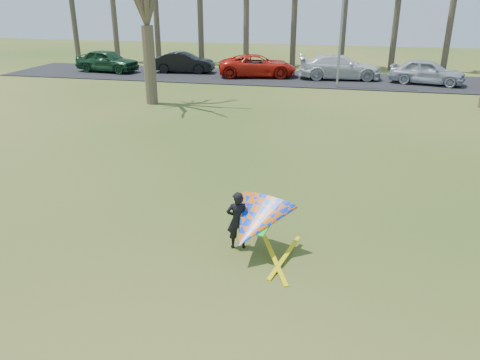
% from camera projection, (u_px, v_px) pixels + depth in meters
% --- Properties ---
extents(ground, '(100.00, 100.00, 0.00)m').
position_uv_depth(ground, '(222.00, 253.00, 11.12)').
color(ground, '#1F4910').
rests_on(ground, ground).
extents(parking_strip, '(46.00, 7.00, 0.06)m').
position_uv_depth(parking_strip, '(310.00, 79.00, 33.76)').
color(parking_strip, black).
rests_on(parking_strip, ground).
extents(streetlight, '(2.28, 0.18, 8.00)m').
position_uv_depth(streetlight, '(345.00, 16.00, 28.96)').
color(streetlight, gray).
rests_on(streetlight, ground).
extents(car_0, '(5.19, 2.63, 1.69)m').
position_uv_depth(car_0, '(107.00, 61.00, 36.42)').
color(car_0, '#183C21').
rests_on(car_0, parking_strip).
extents(car_1, '(4.76, 2.02, 1.53)m').
position_uv_depth(car_1, '(184.00, 62.00, 36.09)').
color(car_1, black).
rests_on(car_1, parking_strip).
extents(car_2, '(6.12, 3.75, 1.58)m').
position_uv_depth(car_2, '(258.00, 66.00, 34.30)').
color(car_2, red).
rests_on(car_2, parking_strip).
extents(car_3, '(6.03, 3.03, 1.68)m').
position_uv_depth(car_3, '(340.00, 67.00, 33.32)').
color(car_3, silver).
rests_on(car_3, parking_strip).
extents(car_4, '(5.16, 3.06, 1.64)m').
position_uv_depth(car_4, '(427.00, 72.00, 31.42)').
color(car_4, '#AAAEB8').
rests_on(car_4, parking_strip).
extents(kite_flyer, '(2.13, 2.39, 2.02)m').
position_uv_depth(kite_flyer, '(253.00, 222.00, 10.78)').
color(kite_flyer, black).
rests_on(kite_flyer, ground).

